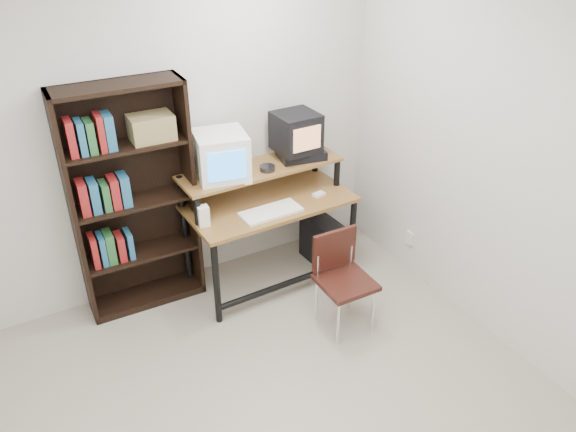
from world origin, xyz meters
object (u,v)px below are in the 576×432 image
crt_tv (296,132)px  pc_tower (323,242)px  school_chair (341,272)px  computer_desk (268,204)px  crt_monitor (221,156)px  bookshelf (132,198)px

crt_tv → pc_tower: 1.02m
pc_tower → school_chair: size_ratio=0.60×
crt_tv → pc_tower: crt_tv is taller
computer_desk → crt_tv: size_ratio=3.94×
crt_monitor → computer_desk: bearing=-7.3°
school_chair → crt_tv: bearing=82.7°
bookshelf → school_chair: bearing=-39.0°
pc_tower → school_chair: (-0.31, -0.73, 0.25)m
crt_monitor → bookshelf: (-0.67, 0.13, -0.24)m
crt_tv → bookshelf: (-1.32, 0.11, -0.30)m
bookshelf → computer_desk: bearing=-12.1°
crt_tv → crt_monitor: bearing=179.4°
crt_monitor → crt_tv: size_ratio=1.29×
computer_desk → bookshelf: 1.05m
computer_desk → crt_tv: bearing=18.9°
computer_desk → crt_tv: 0.61m
computer_desk → bookshelf: size_ratio=0.76×
school_chair → computer_desk: bearing=104.8°
computer_desk → crt_monitor: (-0.33, 0.11, 0.45)m
computer_desk → school_chair: size_ratio=1.79×
crt_monitor → school_chair: size_ratio=0.58×
crt_monitor → pc_tower: bearing=0.3°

